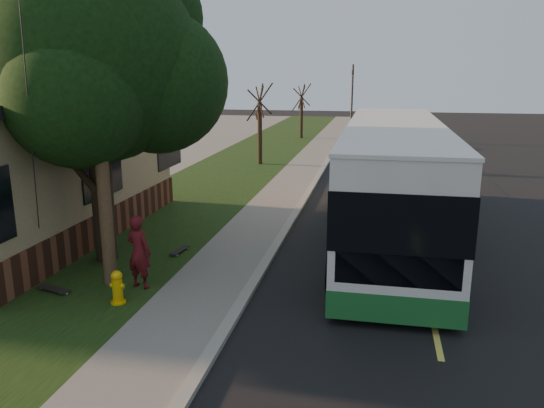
{
  "coord_description": "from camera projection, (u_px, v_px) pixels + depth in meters",
  "views": [
    {
      "loc": [
        2.73,
        -9.71,
        4.91
      ],
      "look_at": [
        0.04,
        3.68,
        1.5
      ],
      "focal_mm": 35.0,
      "sensor_mm": 36.0,
      "label": 1
    }
  ],
  "objects": [
    {
      "name": "skateboard_spare",
      "position": [
        54.0,
        289.0,
        12.0
      ],
      "size": [
        0.92,
        0.46,
        0.08
      ],
      "color": "black",
      "rests_on": "grass_verge"
    },
    {
      "name": "sidewalk",
      "position": [
        278.0,
        201.0,
        20.64
      ],
      "size": [
        2.0,
        80.0,
        0.08
      ],
      "primitive_type": "cube",
      "color": "slate",
      "rests_on": "ground"
    },
    {
      "name": "utility_pole",
      "position": [
        95.0,
        85.0,
        11.4
      ],
      "size": [
        2.86,
        3.21,
        9.07
      ],
      "color": "#473321",
      "rests_on": "ground"
    },
    {
      "name": "traffic_signal",
      "position": [
        352.0,
        94.0,
        42.43
      ],
      "size": [
        0.18,
        0.22,
        5.5
      ],
      "color": "#2D2D30",
      "rests_on": "ground"
    },
    {
      "name": "fire_hydrant",
      "position": [
        117.0,
        287.0,
        11.34
      ],
      "size": [
        0.32,
        0.32,
        0.74
      ],
      "color": "#E6B00C",
      "rests_on": "grass_verge"
    },
    {
      "name": "ground",
      "position": [
        235.0,
        316.0,
        10.95
      ],
      "size": [
        120.0,
        120.0,
        0.0
      ],
      "primitive_type": "plane",
      "color": "black",
      "rests_on": "ground"
    },
    {
      "name": "bare_tree_near",
      "position": [
        260.0,
        125.0,
        28.22
      ],
      "size": [
        1.38,
        1.21,
        4.31
      ],
      "color": "black",
      "rests_on": "grass_verge"
    },
    {
      "name": "grass_verge",
      "position": [
        192.0,
        197.0,
        21.31
      ],
      "size": [
        5.0,
        80.0,
        0.07
      ],
      "primitive_type": "cube",
      "color": "black",
      "rests_on": "ground"
    },
    {
      "name": "dumpster",
      "position": [
        83.0,
        185.0,
        20.33
      ],
      "size": [
        1.62,
        1.36,
        1.3
      ],
      "color": "black",
      "rests_on": "building_lot"
    },
    {
      "name": "skateboard_main",
      "position": [
        180.0,
        250.0,
        14.63
      ],
      "size": [
        0.32,
        0.85,
        0.08
      ],
      "color": "black",
      "rests_on": "grass_verge"
    },
    {
      "name": "skateboarder",
      "position": [
        139.0,
        252.0,
        12.07
      ],
      "size": [
        0.71,
        0.56,
        1.72
      ],
      "primitive_type": "imported",
      "rotation": [
        0.0,
        0.0,
        2.88
      ],
      "color": "#4F0F14",
      "rests_on": "grass_verge"
    },
    {
      "name": "distant_car",
      "position": [
        374.0,
        135.0,
        35.57
      ],
      "size": [
        2.41,
        4.94,
        1.62
      ],
      "primitive_type": "imported",
      "rotation": [
        0.0,
        0.0,
        0.11
      ],
      "color": "black",
      "rests_on": "ground"
    },
    {
      "name": "bare_tree_far",
      "position": [
        301.0,
        112.0,
        39.57
      ],
      "size": [
        1.38,
        1.21,
        4.03
      ],
      "color": "black",
      "rests_on": "grass_verge"
    },
    {
      "name": "leafy_tree",
      "position": [
        96.0,
        61.0,
        13.01
      ],
      "size": [
        6.3,
        6.0,
        7.8
      ],
      "color": "black",
      "rests_on": "grass_verge"
    },
    {
      "name": "curb",
      "position": [
        303.0,
        201.0,
        20.45
      ],
      "size": [
        0.25,
        80.0,
        0.12
      ],
      "primitive_type": "cube",
      "color": "gray",
      "rests_on": "ground"
    },
    {
      "name": "road",
      "position": [
        410.0,
        208.0,
        19.7
      ],
      "size": [
        8.0,
        80.0,
        0.01
      ],
      "primitive_type": "cube",
      "color": "black",
      "rests_on": "ground"
    },
    {
      "name": "transit_bus",
      "position": [
        393.0,
        177.0,
        15.87
      ],
      "size": [
        2.95,
        12.8,
        3.46
      ],
      "color": "beige",
      "rests_on": "ground"
    }
  ]
}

